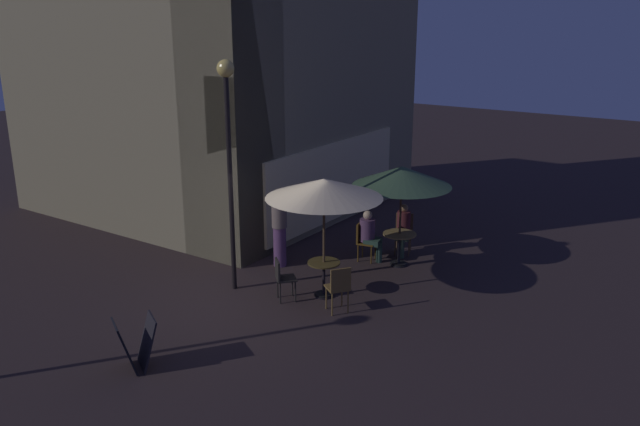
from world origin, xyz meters
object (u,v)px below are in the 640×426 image
at_px(cafe_chair_3, 282,276).
at_px(cafe_chair_1, 363,238).
at_px(patron_standing_2, 279,230).
at_px(street_lamp_near_corner, 228,132).
at_px(cafe_chair_2, 339,285).
at_px(menu_sandwich_board, 136,344).
at_px(patio_umbrella_0, 402,177).
at_px(patio_umbrella_1, 324,189).
at_px(patron_seated_1, 369,233).
at_px(cafe_table_0, 399,242).
at_px(cafe_table_1, 324,272).
at_px(patron_seated_0, 403,227).
at_px(cafe_chair_0, 404,230).

bearing_deg(cafe_chair_3, cafe_chair_1, 38.08).
distance_m(cafe_chair_3, patron_standing_2, 1.94).
height_order(street_lamp_near_corner, cafe_chair_2, street_lamp_near_corner).
relative_size(menu_sandwich_board, patio_umbrella_0, 0.37).
xyz_separation_m(street_lamp_near_corner, cafe_chair_1, (2.96, -1.41, -2.79)).
height_order(patio_umbrella_0, patio_umbrella_1, patio_umbrella_1).
bearing_deg(patio_umbrella_1, cafe_chair_1, 9.48).
bearing_deg(patio_umbrella_1, patron_seated_1, 5.87).
distance_m(cafe_table_0, cafe_chair_1, 0.87).
relative_size(cafe_table_1, patron_seated_0, 0.60).
relative_size(patio_umbrella_1, cafe_chair_2, 2.60).
xyz_separation_m(cafe_chair_3, patron_standing_2, (1.49, 1.20, 0.32)).
distance_m(cafe_chair_3, patron_seated_1, 2.92).
bearing_deg(cafe_chair_2, patio_umbrella_1, 0.00).
bearing_deg(patron_standing_2, cafe_chair_1, 161.37).
xyz_separation_m(cafe_chair_0, cafe_chair_3, (-3.86, 0.75, -0.04)).
relative_size(patron_seated_0, patron_standing_2, 0.74).
distance_m(patio_umbrella_1, patron_standing_2, 2.44).
height_order(cafe_table_0, patron_seated_0, patron_seated_0).
xyz_separation_m(cafe_chair_2, patron_seated_0, (3.58, 0.45, 0.12)).
relative_size(cafe_chair_0, patron_seated_0, 0.77).
bearing_deg(patio_umbrella_1, patron_seated_0, -4.22).
bearing_deg(patron_seated_0, cafe_chair_3, -32.41).
relative_size(street_lamp_near_corner, patron_seated_1, 3.88).
relative_size(patio_umbrella_0, patio_umbrella_1, 0.94).
bearing_deg(cafe_table_1, cafe_chair_1, 9.48).
bearing_deg(patron_standing_2, cafe_chair_2, 88.20).
bearing_deg(patio_umbrella_1, cafe_chair_0, -3.11).
height_order(patron_seated_0, patron_seated_1, patron_seated_0).
bearing_deg(patio_umbrella_1, cafe_chair_2, -126.23).
relative_size(cafe_chair_0, patron_standing_2, 0.57).
xyz_separation_m(street_lamp_near_corner, patio_umbrella_1, (0.73, -1.78, -1.05)).
relative_size(street_lamp_near_corner, cafe_table_0, 6.13).
bearing_deg(patio_umbrella_0, street_lamp_near_corner, 144.22).
bearing_deg(cafe_chair_1, patron_seated_1, 0.00).
height_order(street_lamp_near_corner, patio_umbrella_0, street_lamp_near_corner).
bearing_deg(cafe_chair_0, cafe_chair_3, -31.23).
bearing_deg(patron_seated_1, cafe_chair_0, 55.57).
height_order(menu_sandwich_board, patio_umbrella_0, patio_umbrella_0).
bearing_deg(street_lamp_near_corner, cafe_table_1, -67.69).
distance_m(cafe_table_0, patio_umbrella_1, 2.99).
distance_m(street_lamp_near_corner, patio_umbrella_1, 2.20).
height_order(patio_umbrella_0, patron_standing_2, patio_umbrella_0).
bearing_deg(cafe_table_0, cafe_chair_2, -176.03).
bearing_deg(patio_umbrella_0, patron_seated_1, 101.60).
relative_size(patio_umbrella_0, cafe_chair_2, 2.45).
height_order(cafe_table_0, cafe_chair_2, cafe_chair_2).
bearing_deg(cafe_chair_2, patron_seated_1, -35.49).
bearing_deg(street_lamp_near_corner, cafe_chair_1, -25.46).
distance_m(cafe_table_0, cafe_table_1, 2.45).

